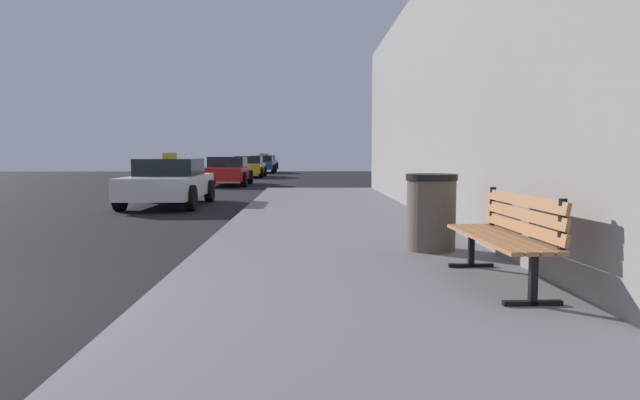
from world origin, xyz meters
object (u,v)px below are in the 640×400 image
bench (508,231)px  car_green (266,162)px  car_yellow (248,166)px  car_white (169,182)px  trash_bin (431,212)px  car_blue (262,164)px  car_red (227,171)px

bench → car_green: 44.17m
bench → car_yellow: 28.96m
car_white → car_green: bearing=-90.3°
bench → car_green: size_ratio=0.44×
car_white → car_green: (0.16, 34.04, -0.00)m
bench → car_green: (-5.50, 43.83, -0.02)m
bench → car_green: bearing=95.3°
trash_bin → car_green: car_green is taller
car_white → car_yellow: 18.65m
bench → car_blue: size_ratio=0.43×
bench → car_red: bearing=103.8°
car_red → car_blue: 16.15m
car_green → car_blue: bearing=91.8°
car_red → car_blue: (0.24, 16.15, 0.00)m
car_red → car_yellow: 8.84m
car_white → car_yellow: car_white is taller
car_white → car_yellow: size_ratio=0.95×
car_red → car_green: (-0.02, 24.24, 0.00)m
trash_bin → bench: bearing=-80.5°
trash_bin → car_green: (-5.19, 41.93, -0.00)m
trash_bin → car_blue: bearing=98.3°
bench → car_white: car_white is taller
trash_bin → car_red: size_ratio=0.24×
trash_bin → car_red: bearing=106.3°
bench → trash_bin: bearing=97.7°
car_red → car_green: 24.24m
car_yellow → car_green: size_ratio=1.05×
car_blue → bench: bearing=98.3°
trash_bin → car_white: (-5.35, 7.89, -0.00)m
car_white → car_yellow: bearing=-90.6°
car_white → car_green: 34.04m
trash_bin → car_red: (-5.17, 17.69, -0.01)m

